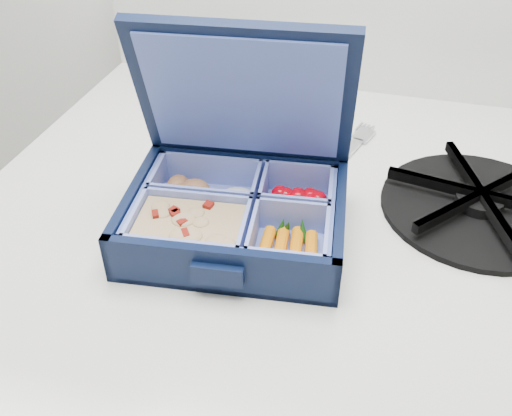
% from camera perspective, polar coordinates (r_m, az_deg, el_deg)
% --- Properties ---
extents(bento_box, '(0.22, 0.18, 0.05)m').
position_cam_1_polar(bento_box, '(0.54, -2.06, -0.81)').
color(bento_box, black).
rests_on(bento_box, stove).
extents(burner_grate, '(0.23, 0.23, 0.03)m').
position_cam_1_polar(burner_grate, '(0.62, 21.48, 0.81)').
color(burner_grate, black).
rests_on(burner_grate, stove).
extents(burner_grate_rear, '(0.21, 0.21, 0.02)m').
position_cam_1_polar(burner_grate_rear, '(0.84, -3.56, 12.93)').
color(burner_grate_rear, black).
rests_on(burner_grate_rear, stove).
extents(fork, '(0.08, 0.18, 0.01)m').
position_cam_1_polar(fork, '(0.65, 7.60, 3.91)').
color(fork, silver).
rests_on(fork, stove).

